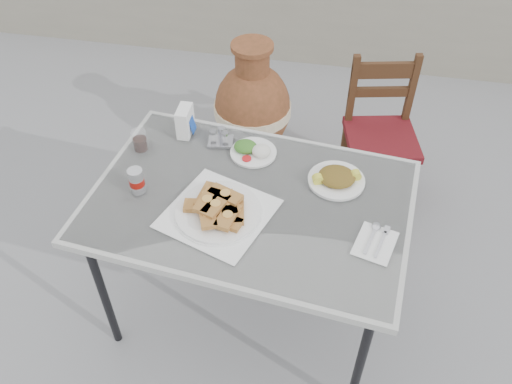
% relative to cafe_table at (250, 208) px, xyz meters
% --- Properties ---
extents(ground, '(80.00, 80.00, 0.00)m').
position_rel_cafe_table_xyz_m(ground, '(-0.08, 0.03, -0.74)').
color(ground, gray).
rests_on(ground, ground).
extents(cafe_table, '(1.40, 1.02, 0.80)m').
position_rel_cafe_table_xyz_m(cafe_table, '(0.00, 0.00, 0.00)').
color(cafe_table, black).
rests_on(cafe_table, ground).
extents(pide_plate, '(0.49, 0.49, 0.08)m').
position_rel_cafe_table_xyz_m(pide_plate, '(-0.11, -0.11, 0.09)').
color(pide_plate, white).
rests_on(pide_plate, cafe_table).
extents(salad_rice_plate, '(0.21, 0.21, 0.05)m').
position_rel_cafe_table_xyz_m(salad_rice_plate, '(-0.04, 0.28, 0.07)').
color(salad_rice_plate, white).
rests_on(salad_rice_plate, cafe_table).
extents(salad_chopped_plate, '(0.24, 0.24, 0.05)m').
position_rel_cafe_table_xyz_m(salad_chopped_plate, '(0.34, 0.17, 0.08)').
color(salad_chopped_plate, white).
rests_on(salad_chopped_plate, cafe_table).
extents(soda_can, '(0.06, 0.06, 0.11)m').
position_rel_cafe_table_xyz_m(soda_can, '(-0.46, -0.04, 0.11)').
color(soda_can, silver).
rests_on(soda_can, cafe_table).
extents(cola_glass, '(0.07, 0.07, 0.10)m').
position_rel_cafe_table_xyz_m(cola_glass, '(-0.54, 0.22, 0.10)').
color(cola_glass, white).
rests_on(cola_glass, cafe_table).
extents(napkin_holder, '(0.07, 0.12, 0.14)m').
position_rel_cafe_table_xyz_m(napkin_holder, '(-0.38, 0.36, 0.13)').
color(napkin_holder, white).
rests_on(napkin_holder, cafe_table).
extents(condiment_caddy, '(0.12, 0.10, 0.08)m').
position_rel_cafe_table_xyz_m(condiment_caddy, '(-0.20, 0.32, 0.08)').
color(condiment_caddy, '#B5B5BC').
rests_on(condiment_caddy, cafe_table).
extents(cutlery_napkin, '(0.18, 0.21, 0.01)m').
position_rel_cafe_table_xyz_m(cutlery_napkin, '(0.52, -0.13, 0.06)').
color(cutlery_napkin, white).
rests_on(cutlery_napkin, cafe_table).
extents(chair, '(0.46, 0.46, 0.88)m').
position_rel_cafe_table_xyz_m(chair, '(0.56, 0.99, -0.29)').
color(chair, '#36190E').
rests_on(chair, ground).
extents(terracotta_urn, '(0.48, 0.48, 0.83)m').
position_rel_cafe_table_xyz_m(terracotta_urn, '(-0.22, 1.16, -0.35)').
color(terracotta_urn, brown).
rests_on(terracotta_urn, ground).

